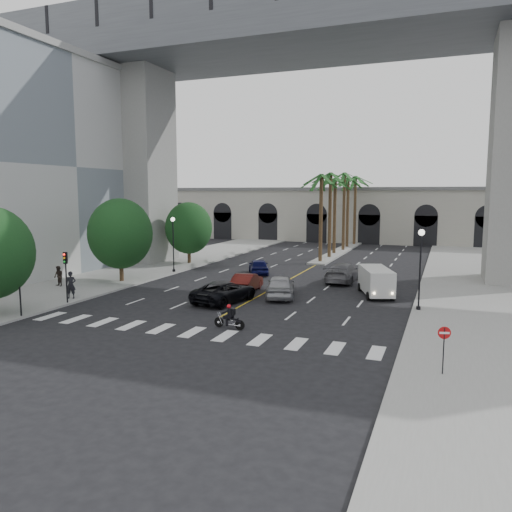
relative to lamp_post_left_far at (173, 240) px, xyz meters
The scene contains 29 objects.
ground 19.91m from the lamp_post_left_far, 54.53° to the right, with size 140.00×140.00×0.00m, color black.
sidewalk_left 4.88m from the lamp_post_left_far, 164.48° to the right, with size 8.00×100.00×0.15m, color gray.
sidewalk_right 26.61m from the lamp_post_left_far, ahead, with size 8.00×100.00×0.15m, color gray.
median 24.97m from the lamp_post_left_far, 62.61° to the left, with size 2.00×24.00×0.20m, color gray.
building_left 17.60m from the lamp_post_left_far, 165.62° to the right, with size 16.50×32.50×20.60m.
pier_building 40.65m from the lamp_post_left_far, 73.71° to the left, with size 71.00×10.50×8.50m.
bridge 22.12m from the lamp_post_left_far, 22.04° to the left, with size 75.00×13.00×26.00m.
palm_a 17.56m from the lamp_post_left_far, 46.47° to the left, with size 3.20×3.20×10.30m.
palm_b 20.64m from the lamp_post_left_far, 54.29° to the left, with size 3.20×3.20×10.60m.
palm_c 23.62m from the lamp_post_left_far, 60.75° to the left, with size 3.20×3.20×10.10m.
palm_d 27.40m from the lamp_post_left_far, 64.30° to the left, with size 3.20×3.20×10.90m.
palm_e 30.78m from the lamp_post_left_far, 68.02° to the left, with size 3.20×3.20×10.40m.
palm_f 34.61m from the lamp_post_left_far, 70.07° to the left, with size 3.20×3.20×10.70m.
street_tree_mid 6.29m from the lamp_post_left_far, 104.93° to the right, with size 5.44×5.44×7.21m.
street_tree_far 6.25m from the lamp_post_left_far, 104.93° to the left, with size 5.04×5.04×6.68m.
lamp_post_left_far is the anchor object (origin of this frame).
lamp_post_right 24.16m from the lamp_post_left_far, 19.33° to the right, with size 0.40×0.40×5.35m.
traffic_signal_near 18.51m from the lamp_post_left_far, 89.69° to the right, with size 0.25×0.18×3.65m.
traffic_signal_far 14.52m from the lamp_post_left_far, 89.60° to the right, with size 0.25×0.18×3.65m.
motorcycle_rider 20.87m from the lamp_post_left_far, 50.89° to the right, with size 1.94×0.53×1.40m.
car_a 14.96m from the lamp_post_left_far, 27.97° to the right, with size 2.00×4.96×1.69m, color #98989C.
car_b 11.73m from the lamp_post_left_far, 30.27° to the right, with size 1.54×4.41×1.45m, color #46110E.
car_c 14.22m from the lamp_post_left_far, 45.02° to the right, with size 2.51×5.44×1.51m, color black.
car_d 16.30m from the lamp_post_left_far, ahead, with size 2.30×5.67×1.65m, color #5E5E62.
car_e 8.53m from the lamp_post_left_far, 16.92° to the left, with size 1.76×4.37×1.49m, color #0E1042.
cargo_van 20.00m from the lamp_post_left_far, 11.05° to the right, with size 3.33×5.19×2.07m.
pedestrian_a 13.48m from the lamp_post_left_far, 92.60° to the right, with size 0.71×0.46×1.94m, color black.
pedestrian_b 11.26m from the lamp_post_left_far, 115.89° to the right, with size 0.80×0.63×1.65m, color black.
do_not_enter_sign 31.44m from the lamp_post_left_far, 39.00° to the right, with size 0.52×0.17×2.17m.
Camera 1 is at (12.92, -25.24, 7.65)m, focal length 35.00 mm.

